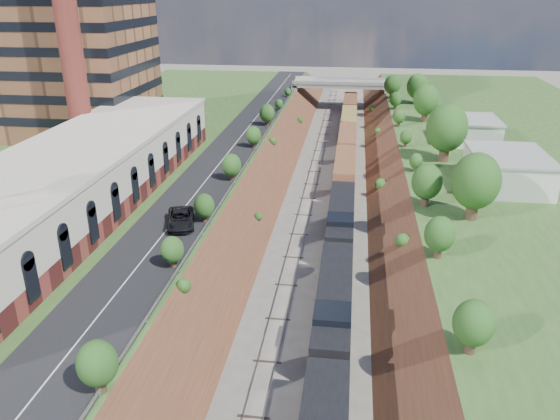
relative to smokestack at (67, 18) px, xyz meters
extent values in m
cube|color=#325121|center=(3.00, 4.00, -22.50)|extent=(44.00, 180.00, 5.00)
cube|color=#325121|center=(69.00, 4.00, -22.50)|extent=(44.00, 180.00, 5.00)
cube|color=brown|center=(25.00, 4.00, -25.00)|extent=(10.00, 180.00, 10.00)
cube|color=brown|center=(47.00, 4.00, -25.00)|extent=(10.00, 180.00, 10.00)
cube|color=gray|center=(33.40, 4.00, -24.91)|extent=(1.58, 180.00, 0.18)
cube|color=gray|center=(38.60, 4.00, -24.91)|extent=(1.58, 180.00, 0.18)
cube|color=black|center=(20.50, 4.00, -19.95)|extent=(8.00, 180.00, 0.10)
cube|color=#99999E|center=(24.60, 4.00, -19.45)|extent=(0.06, 171.00, 0.30)
cube|color=maroon|center=(8.00, -18.00, -18.90)|extent=(14.00, 62.00, 2.20)
cube|color=beige|center=(8.00, -18.00, -15.65)|extent=(14.00, 62.00, 4.30)
cube|color=beige|center=(8.00, -18.00, -13.25)|extent=(14.30, 62.30, 0.50)
cube|color=brown|center=(-8.00, 16.00, 2.00)|extent=(22.00, 22.00, 44.00)
cylinder|color=maroon|center=(0.00, 0.00, 0.00)|extent=(3.20, 3.20, 40.00)
cube|color=gray|center=(24.50, 66.00, -21.90)|extent=(1.50, 8.00, 6.20)
cube|color=gray|center=(47.50, 66.00, -21.90)|extent=(1.50, 8.00, 6.20)
cube|color=gray|center=(36.00, 66.00, -18.80)|extent=(24.00, 8.00, 1.00)
cube|color=gray|center=(36.00, 62.00, -18.00)|extent=(24.00, 0.30, 0.80)
cube|color=gray|center=(36.00, 70.00, -18.00)|extent=(24.00, 0.30, 0.80)
cube|color=silver|center=(59.50, -4.00, -18.00)|extent=(9.00, 12.00, 4.00)
cube|color=silver|center=(59.00, 18.00, -18.20)|extent=(8.00, 10.00, 3.60)
cylinder|color=#473323|center=(53.00, -16.00, -18.69)|extent=(1.30, 1.30, 2.62)
ellipsoid|color=#2E521D|center=(53.00, -16.00, -15.54)|extent=(5.25, 5.25, 6.30)
cylinder|color=#473323|center=(24.20, -36.00, -19.39)|extent=(0.66, 0.66, 1.22)
ellipsoid|color=#2E521D|center=(24.20, -36.00, -17.92)|extent=(2.45, 2.45, 2.94)
cube|color=black|center=(38.60, -31.12, -22.57)|extent=(3.11, 18.65, 3.05)
cube|color=black|center=(38.60, -11.47, -22.57)|extent=(3.11, 18.65, 3.05)
cube|color=brown|center=(38.60, 31.93, -22.24)|extent=(3.11, 66.17, 3.73)
imported|color=black|center=(21.70, -22.36, -19.07)|extent=(4.35, 6.54, 1.67)
camera|label=1|loc=(39.46, -74.10, 3.91)|focal=35.00mm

